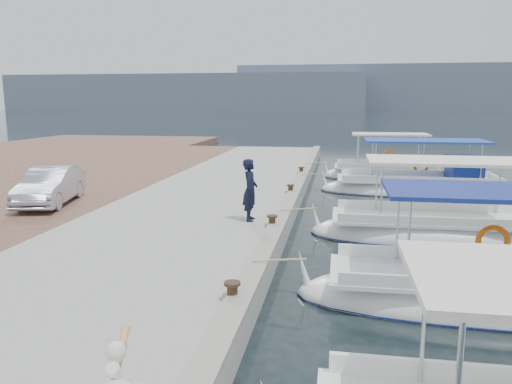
# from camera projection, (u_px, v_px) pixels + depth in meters

# --- Properties ---
(ground) EXTENTS (400.00, 400.00, 0.00)m
(ground) POSITION_uv_depth(u_px,v_px,m) (278.00, 264.00, 11.79)
(ground) COLOR black
(ground) RESTS_ON ground
(concrete_quay) EXTENTS (6.00, 40.00, 0.50)m
(concrete_quay) POSITION_uv_depth(u_px,v_px,m) (209.00, 206.00, 17.08)
(concrete_quay) COLOR gray
(concrete_quay) RESTS_ON ground
(quay_curb) EXTENTS (0.44, 40.00, 0.12)m
(quay_curb) POSITION_uv_depth(u_px,v_px,m) (290.00, 200.00, 16.58)
(quay_curb) COLOR gray
(quay_curb) RESTS_ON concrete_quay
(cobblestone_strip) EXTENTS (4.00, 40.00, 0.50)m
(cobblestone_strip) POSITION_uv_depth(u_px,v_px,m) (74.00, 201.00, 17.89)
(cobblestone_strip) COLOR brown
(cobblestone_strip) RESTS_ON ground
(distant_hills) EXTENTS (330.00, 60.00, 18.00)m
(distant_hills) POSITION_uv_depth(u_px,v_px,m) (412.00, 92.00, 201.15)
(distant_hills) COLOR slate
(distant_hills) RESTS_ON ground
(fishing_caique_b) EXTENTS (7.19, 2.22, 2.83)m
(fishing_caique_b) POSITION_uv_depth(u_px,v_px,m) (488.00, 300.00, 9.32)
(fishing_caique_b) COLOR white
(fishing_caique_b) RESTS_ON ground
(fishing_caique_c) EXTENTS (6.89, 2.42, 2.83)m
(fishing_caique_c) POSITION_uv_depth(u_px,v_px,m) (434.00, 234.00, 13.99)
(fishing_caique_c) COLOR white
(fishing_caique_c) RESTS_ON ground
(fishing_caique_d) EXTENTS (8.08, 2.61, 2.83)m
(fishing_caique_d) POSITION_uv_depth(u_px,v_px,m) (420.00, 189.00, 20.90)
(fishing_caique_d) COLOR white
(fishing_caique_d) RESTS_ON ground
(fishing_caique_e) EXTENTS (6.12, 2.21, 2.83)m
(fishing_caique_e) POSITION_uv_depth(u_px,v_px,m) (385.00, 176.00, 24.92)
(fishing_caique_e) COLOR white
(fishing_caique_e) RESTS_ON ground
(mooring_bollards) EXTENTS (0.28, 20.28, 0.33)m
(mooring_bollards) POSITION_uv_depth(u_px,v_px,m) (272.00, 220.00, 13.18)
(mooring_bollards) COLOR black
(mooring_bollards) RESTS_ON concrete_quay
(fisherman) EXTENTS (0.47, 0.67, 1.73)m
(fisherman) POSITION_uv_depth(u_px,v_px,m) (250.00, 190.00, 13.83)
(fisherman) COLOR black
(fisherman) RESTS_ON concrete_quay
(parked_car) EXTENTS (2.01, 3.80, 1.19)m
(parked_car) POSITION_uv_depth(u_px,v_px,m) (50.00, 186.00, 16.09)
(parked_car) COLOR #AEB3C6
(parked_car) RESTS_ON cobblestone_strip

